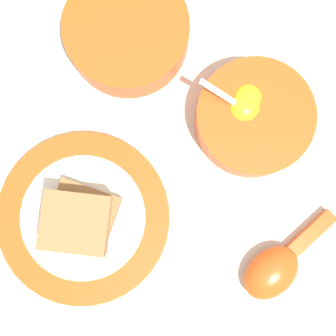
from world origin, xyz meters
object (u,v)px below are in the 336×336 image
object	(u,v)px
egg_bowl	(253,118)
toast_sandwich	(78,220)
toast_plate	(83,217)
congee_bowl	(127,32)
soup_spoon	(276,268)

from	to	relation	value
egg_bowl	toast_sandwich	bearing A→B (deg)	23.65
toast_plate	toast_sandwich	bearing A→B (deg)	65.46
egg_bowl	congee_bowl	size ratio (longest dim) A/B	0.92
toast_plate	congee_bowl	world-z (taller)	congee_bowl
soup_spoon	egg_bowl	bearing A→B (deg)	-88.69
toast_sandwich	congee_bowl	xyz separation A→B (m)	(-0.09, -0.23, -0.01)
toast_sandwich	soup_spoon	xyz separation A→B (m)	(-0.24, 0.09, -0.02)
toast_plate	congee_bowl	xyz separation A→B (m)	(-0.09, -0.23, 0.02)
toast_sandwich	congee_bowl	distance (m)	0.25
toast_plate	soup_spoon	xyz separation A→B (m)	(-0.24, 0.09, 0.01)
egg_bowl	toast_plate	xyz separation A→B (m)	(0.23, 0.10, -0.02)
soup_spoon	toast_sandwich	bearing A→B (deg)	-20.62
toast_sandwich	congee_bowl	size ratio (longest dim) A/B	0.66
toast_sandwich	soup_spoon	size ratio (longest dim) A/B	0.74
egg_bowl	soup_spoon	distance (m)	0.19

